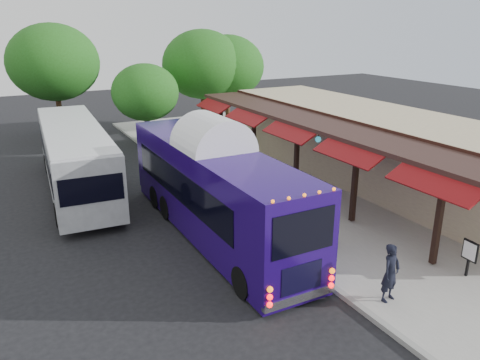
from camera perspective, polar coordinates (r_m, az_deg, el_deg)
ground at (r=17.45m, az=3.90°, el=-7.93°), size 90.00×90.00×0.00m
sidewalk at (r=23.10m, az=9.22°, el=-1.11°), size 10.00×40.00×0.15m
curb at (r=20.63m, az=-1.85°, el=-3.32°), size 0.20×40.00×0.16m
station_shelter at (r=24.72m, az=15.73°, el=4.04°), size 8.15×20.00×3.60m
coach_bus at (r=17.54m, az=-3.21°, el=-0.70°), size 2.51×11.63×3.70m
city_bus at (r=23.75m, az=-19.48°, el=2.86°), size 3.34×12.01×3.19m
ped_a at (r=14.25m, az=17.89°, el=-10.72°), size 0.71×0.54×1.76m
ped_b at (r=17.30m, az=10.57°, el=-4.50°), size 1.09×0.96×1.87m
ped_c at (r=22.38m, az=2.82°, el=1.00°), size 1.05×0.96×1.72m
ped_d at (r=29.92m, az=-6.68°, el=5.66°), size 1.44×1.29×1.94m
sign_board at (r=16.44m, az=26.21°, el=-7.94°), size 0.09×0.55×1.22m
tree_left at (r=30.54m, az=-11.47°, el=10.41°), size 4.22×4.22×5.40m
tree_mid at (r=34.66m, az=-4.62°, el=13.86°), size 5.76×5.76×7.37m
tree_right at (r=35.69m, az=-1.56°, el=13.63°), size 5.45×5.45×6.98m
tree_far at (r=35.06m, az=-21.78°, el=13.17°), size 6.10×6.10×7.81m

